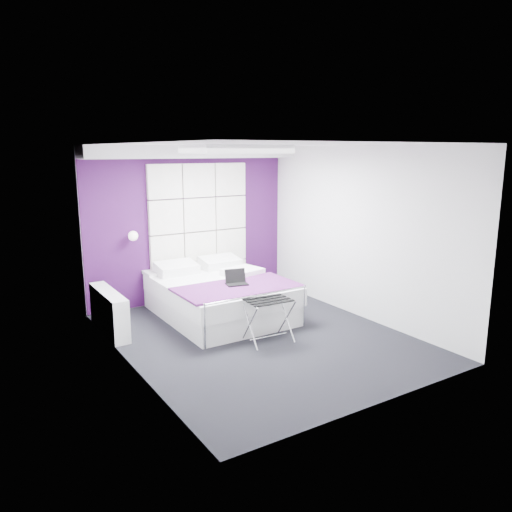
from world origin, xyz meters
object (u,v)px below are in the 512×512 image
Objects in this scene: laptop at (235,281)px; wall_lamp at (132,236)px; radiator at (109,312)px; nightstand at (159,272)px; bed at (220,296)px; luggage_rack at (268,320)px.

wall_lamp is at bearing 139.71° from laptop.
wall_lamp is 1.35m from radiator.
nightstand is at bearing 128.26° from laptop.
laptop reaches higher than bed.
radiator is 1.67m from bed.
nightstand is (0.40, -0.04, -0.63)m from wall_lamp.
laptop reaches higher than luggage_rack.
wall_lamp reaches higher than laptop.
luggage_rack is at bearing -76.69° from laptop.
wall_lamp is at bearing 135.99° from bed.
luggage_rack is 1.92× the size of laptop.
bed is 4.44× the size of nightstand.
radiator is at bearing -130.10° from wall_lamp.
laptop is (-0.01, 0.86, 0.36)m from luggage_rack.
bed is (1.01, -0.98, -0.90)m from wall_lamp.
wall_lamp reaches higher than radiator.
nightstand is 2.32m from luggage_rack.
laptop is at bearing -52.75° from wall_lamp.
wall_lamp is 0.07× the size of bed.
nightstand is 1.56× the size of laptop.
bed is at bearing -7.58° from radiator.
radiator is 1.30m from nightstand.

